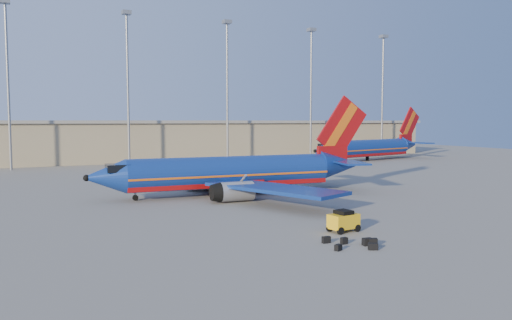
% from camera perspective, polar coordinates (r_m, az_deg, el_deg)
% --- Properties ---
extents(ground, '(220.00, 220.00, 0.00)m').
position_cam_1_polar(ground, '(54.91, 0.67, -4.31)').
color(ground, slate).
rests_on(ground, ground).
extents(terminal_building, '(122.00, 16.00, 8.50)m').
position_cam_1_polar(terminal_building, '(112.00, -8.00, 2.35)').
color(terminal_building, gray).
rests_on(terminal_building, ground).
extents(light_mast_row, '(101.60, 1.60, 28.65)m').
position_cam_1_polar(light_mast_row, '(99.40, -8.73, 9.72)').
color(light_mast_row, gray).
rests_on(light_mast_row, ground).
extents(aircraft_main, '(34.07, 32.73, 11.53)m').
position_cam_1_polar(aircraft_main, '(56.93, -2.18, -1.50)').
color(aircraft_main, navy).
rests_on(aircraft_main, ground).
extents(aircraft_second, '(33.94, 15.08, 11.65)m').
position_cam_1_polar(aircraft_second, '(108.71, 12.91, 1.35)').
color(aircraft_second, navy).
rests_on(aircraft_second, ground).
extents(baggage_tug, '(2.46, 1.69, 1.65)m').
position_cam_1_polar(baggage_tug, '(38.64, 9.97, -6.83)').
color(baggage_tug, gold).
rests_on(baggage_tug, ground).
extents(luggage_pile, '(3.40, 3.30, 0.54)m').
position_cam_1_polar(luggage_pile, '(34.61, 11.62, -9.24)').
color(luggage_pile, black).
rests_on(luggage_pile, ground).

